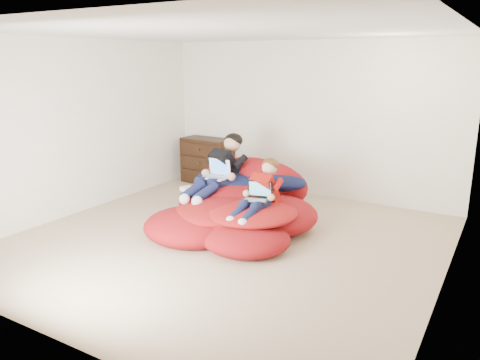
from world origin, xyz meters
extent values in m
cube|color=tan|center=(0.00, 0.00, -0.12)|extent=(5.10, 5.10, 0.25)
cube|color=white|center=(0.00, 2.51, 1.25)|extent=(5.10, 0.02, 2.50)
cube|color=white|center=(0.00, -2.51, 1.25)|extent=(5.10, 0.02, 2.50)
cube|color=white|center=(-2.51, 0.00, 1.25)|extent=(0.02, 5.10, 2.50)
cube|color=white|center=(2.51, 0.00, 1.25)|extent=(0.02, 5.10, 2.50)
cube|color=silver|center=(0.00, 0.00, 2.51)|extent=(5.10, 5.10, 0.02)
cube|color=black|center=(-1.83, 2.26, 0.41)|extent=(0.93, 0.50, 0.82)
cube|color=black|center=(-1.83, 2.02, 0.16)|extent=(0.82, 0.06, 0.20)
cylinder|color=#4C3F26|center=(-1.83, 2.00, 0.16)|extent=(0.03, 0.06, 0.03)
cube|color=black|center=(-1.83, 2.02, 0.41)|extent=(0.82, 0.06, 0.20)
cylinder|color=#4C3F26|center=(-1.83, 2.00, 0.41)|extent=(0.03, 0.06, 0.03)
cube|color=black|center=(-1.83, 2.02, 0.66)|extent=(0.82, 0.06, 0.20)
cylinder|color=#4C3F26|center=(-1.83, 2.00, 0.66)|extent=(0.03, 0.06, 0.03)
ellipsoid|color=#A71217|center=(-0.44, 0.87, 0.22)|extent=(1.62, 1.45, 0.58)
ellipsoid|color=#A71217|center=(0.26, 0.66, 0.20)|extent=(1.31, 1.27, 0.47)
ellipsoid|color=#A71217|center=(-0.11, 0.30, 0.18)|extent=(1.64, 1.31, 0.53)
ellipsoid|color=#A71217|center=(-0.45, -0.10, 0.14)|extent=(1.27, 1.16, 0.42)
ellipsoid|color=#A71217|center=(0.32, -0.08, 0.13)|extent=(1.11, 1.01, 0.36)
ellipsoid|color=#A71217|center=(-0.34, 1.33, 0.40)|extent=(1.73, 0.76, 0.76)
ellipsoid|color=#131943|center=(-0.61, 1.10, 0.48)|extent=(1.07, 0.88, 0.27)
ellipsoid|color=#131943|center=(0.06, 1.19, 0.52)|extent=(0.97, 0.68, 0.23)
ellipsoid|color=red|center=(0.20, 0.28, 0.34)|extent=(1.19, 1.19, 0.22)
ellipsoid|color=red|center=(-0.25, 0.08, 0.30)|extent=(1.06, 0.95, 0.19)
ellipsoid|color=beige|center=(-0.61, 1.51, 0.62)|extent=(0.40, 0.26, 0.26)
cube|color=black|center=(-0.61, 1.00, 0.69)|extent=(0.48, 0.54, 0.53)
sphere|color=tan|center=(-0.61, 1.15, 1.00)|extent=(0.25, 0.25, 0.25)
ellipsoid|color=black|center=(-0.61, 1.18, 1.05)|extent=(0.28, 0.26, 0.21)
cylinder|color=#12183A|center=(-0.71, 0.66, 0.51)|extent=(0.28, 0.43, 0.22)
cylinder|color=#12183A|center=(-0.71, 0.30, 0.48)|extent=(0.25, 0.41, 0.26)
sphere|color=white|center=(-0.71, 0.10, 0.41)|extent=(0.15, 0.15, 0.15)
cylinder|color=#12183A|center=(-0.51, 0.66, 0.51)|extent=(0.28, 0.43, 0.22)
cylinder|color=#12183A|center=(-0.51, 0.30, 0.48)|extent=(0.25, 0.41, 0.26)
sphere|color=white|center=(-0.51, 0.10, 0.41)|extent=(0.15, 0.15, 0.15)
cube|color=#AC170F|center=(0.28, 0.51, 0.60)|extent=(0.30, 0.37, 0.43)
sphere|color=tan|center=(0.28, 0.62, 0.85)|extent=(0.20, 0.20, 0.20)
ellipsoid|color=#4F2F15|center=(0.28, 0.65, 0.89)|extent=(0.22, 0.21, 0.17)
cylinder|color=#12183A|center=(0.19, 0.24, 0.45)|extent=(0.15, 0.33, 0.18)
cylinder|color=#12183A|center=(0.19, -0.04, 0.42)|extent=(0.13, 0.32, 0.21)
sphere|color=white|center=(0.19, -0.21, 0.36)|extent=(0.12, 0.12, 0.12)
cylinder|color=#12183A|center=(0.36, 0.24, 0.45)|extent=(0.15, 0.33, 0.18)
cylinder|color=#12183A|center=(0.36, -0.04, 0.42)|extent=(0.13, 0.32, 0.21)
sphere|color=white|center=(0.36, -0.21, 0.36)|extent=(0.12, 0.12, 0.12)
cube|color=white|center=(-0.61, 0.67, 0.59)|extent=(0.35, 0.24, 0.01)
cube|color=gray|center=(-0.61, 0.66, 0.60)|extent=(0.29, 0.14, 0.00)
cube|color=white|center=(-0.61, 0.81, 0.72)|extent=(0.35, 0.05, 0.24)
cube|color=#3B76C8|center=(-0.61, 0.80, 0.72)|extent=(0.30, 0.03, 0.20)
cube|color=black|center=(0.28, 0.25, 0.51)|extent=(0.36, 0.29, 0.01)
cube|color=gray|center=(0.28, 0.24, 0.52)|extent=(0.29, 0.18, 0.00)
cube|color=black|center=(0.28, 0.37, 0.63)|extent=(0.31, 0.11, 0.22)
cube|color=#51A3BD|center=(0.28, 0.37, 0.63)|extent=(0.27, 0.09, 0.18)
cube|color=white|center=(-0.96, 0.49, 0.42)|extent=(0.21, 0.21, 0.06)
camera|label=1|loc=(2.93, -4.61, 2.20)|focal=35.00mm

